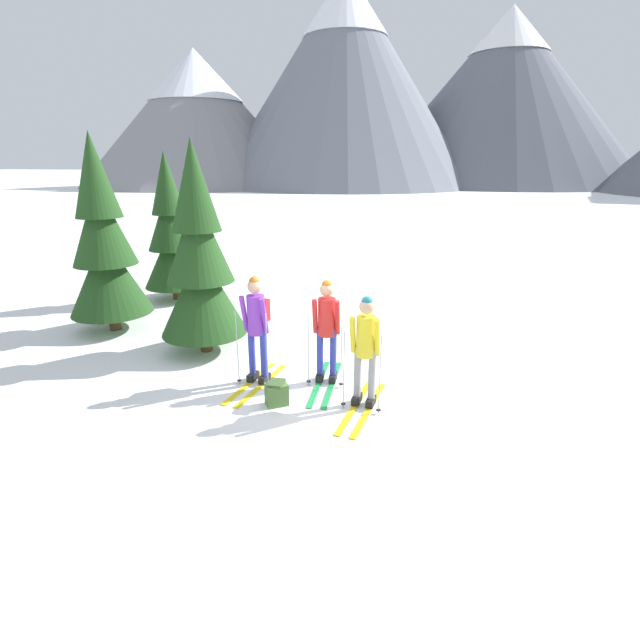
% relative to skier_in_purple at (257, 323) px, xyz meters
% --- Properties ---
extents(ground_plane, '(400.00, 400.00, 0.00)m').
position_rel_skier_in_purple_xyz_m(ground_plane, '(1.04, -0.02, -1.03)').
color(ground_plane, white).
extents(skier_in_purple, '(0.60, 1.70, 1.81)m').
position_rel_skier_in_purple_xyz_m(skier_in_purple, '(0.00, 0.00, 0.00)').
color(skier_in_purple, yellow).
rests_on(skier_in_purple, ground).
extents(skier_in_red, '(0.61, 1.76, 1.75)m').
position_rel_skier_in_purple_xyz_m(skier_in_red, '(1.10, 0.23, -0.07)').
color(skier_in_red, green).
rests_on(skier_in_red, ground).
extents(skier_in_yellow, '(0.60, 1.77, 1.71)m').
position_rel_skier_in_purple_xyz_m(skier_in_yellow, '(1.82, -0.43, -0.07)').
color(skier_in_yellow, yellow).
rests_on(skier_in_yellow, ground).
extents(pine_tree_near, '(1.70, 1.70, 4.10)m').
position_rel_skier_in_purple_xyz_m(pine_tree_near, '(-3.96, 1.84, 0.84)').
color(pine_tree_near, '#51381E').
rests_on(pine_tree_near, ground).
extents(pine_tree_mid, '(1.62, 1.62, 3.92)m').
position_rel_skier_in_purple_xyz_m(pine_tree_mid, '(-1.46, 1.11, 0.76)').
color(pine_tree_mid, '#51381E').
rests_on(pine_tree_mid, ground).
extents(pine_tree_far, '(1.56, 1.56, 3.78)m').
position_rel_skier_in_purple_xyz_m(pine_tree_far, '(-3.83, 4.37, 0.70)').
color(pine_tree_far, '#51381E').
rests_on(pine_tree_far, ground).
extents(backpack_on_snow_front, '(0.40, 0.38, 0.38)m').
position_rel_skier_in_purple_xyz_m(backpack_on_snow_front, '(0.52, -0.70, -0.85)').
color(backpack_on_snow_front, '#4C7238').
rests_on(backpack_on_snow_front, ground).
extents(mountain_ridge_distant, '(115.43, 63.97, 28.06)m').
position_rel_skier_in_purple_xyz_m(mountain_ridge_distant, '(10.14, 67.12, 11.48)').
color(mountain_ridge_distant, gray).
rests_on(mountain_ridge_distant, ground).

